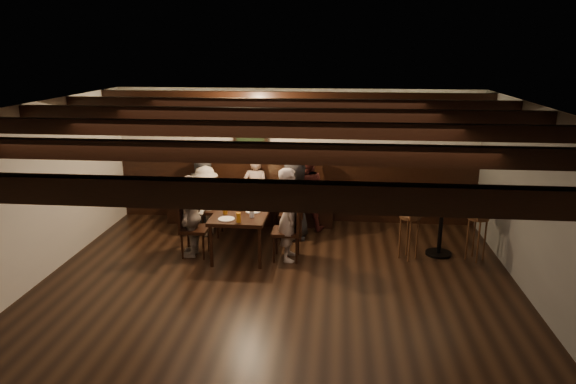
# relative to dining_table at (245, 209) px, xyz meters

# --- Properties ---
(room) EXTENTS (7.00, 7.00, 7.00)m
(room) POSITION_rel_dining_table_xyz_m (0.39, 0.16, 0.45)
(room) COLOR black
(room) RESTS_ON ground
(dining_table) EXTENTS (0.82, 1.82, 0.68)m
(dining_table) POSITION_rel_dining_table_xyz_m (0.00, 0.00, 0.00)
(dining_table) COLOR black
(dining_table) RESTS_ON floor
(chair_left_near) EXTENTS (0.42, 0.42, 0.92)m
(chair_left_near) POSITION_rel_dining_table_xyz_m (-0.72, 0.45, -0.34)
(chair_left_near) COLOR black
(chair_left_near) RESTS_ON floor
(chair_left_far) EXTENTS (0.41, 0.41, 0.89)m
(chair_left_far) POSITION_rel_dining_table_xyz_m (-0.72, -0.45, -0.35)
(chair_left_far) COLOR black
(chair_left_far) RESTS_ON floor
(chair_right_near) EXTENTS (0.40, 0.40, 0.88)m
(chair_right_near) POSITION_rel_dining_table_xyz_m (0.72, 0.45, -0.36)
(chair_right_near) COLOR black
(chair_right_near) RESTS_ON floor
(chair_right_far) EXTENTS (0.42, 0.42, 0.91)m
(chair_right_far) POSITION_rel_dining_table_xyz_m (0.72, -0.45, -0.35)
(chair_right_far) COLOR black
(chair_right_far) RESTS_ON floor
(person_bench_left) EXTENTS (0.66, 0.43, 1.34)m
(person_bench_left) POSITION_rel_dining_table_xyz_m (-0.90, 0.90, 0.05)
(person_bench_left) COLOR #2B2B2E
(person_bench_left) RESTS_ON floor
(person_bench_centre) EXTENTS (0.46, 0.30, 1.26)m
(person_bench_centre) POSITION_rel_dining_table_xyz_m (-0.00, 1.05, 0.00)
(person_bench_centre) COLOR gray
(person_bench_centre) RESTS_ON floor
(person_bench_right) EXTENTS (0.67, 0.52, 1.38)m
(person_bench_right) POSITION_rel_dining_table_xyz_m (0.90, 0.90, 0.07)
(person_bench_right) COLOR #58211E
(person_bench_right) RESTS_ON floor
(person_left_near) EXTENTS (0.44, 0.77, 1.20)m
(person_left_near) POSITION_rel_dining_table_xyz_m (-0.75, 0.45, -0.03)
(person_left_near) COLOR gray
(person_left_near) RESTS_ON floor
(person_left_far) EXTENTS (0.31, 0.74, 1.27)m
(person_left_far) POSITION_rel_dining_table_xyz_m (-0.75, -0.45, 0.01)
(person_left_far) COLOR gray
(person_left_far) RESTS_ON floor
(person_right_near) EXTENTS (0.45, 0.69, 1.41)m
(person_right_near) POSITION_rel_dining_table_xyz_m (0.75, 0.45, 0.08)
(person_right_near) COLOR black
(person_right_near) RESTS_ON floor
(person_right_far) EXTENTS (0.34, 0.52, 1.41)m
(person_right_far) POSITION_rel_dining_table_xyz_m (0.75, -0.45, 0.08)
(person_right_far) COLOR #A09088
(person_right_far) RESTS_ON floor
(pint_a) EXTENTS (0.07, 0.07, 0.14)m
(pint_a) POSITION_rel_dining_table_xyz_m (-0.28, 0.70, 0.13)
(pint_a) COLOR #BF7219
(pint_a) RESTS_ON dining_table
(pint_b) EXTENTS (0.07, 0.07, 0.14)m
(pint_b) POSITION_rel_dining_table_xyz_m (0.25, 0.65, 0.13)
(pint_b) COLOR #BF7219
(pint_b) RESTS_ON dining_table
(pint_c) EXTENTS (0.07, 0.07, 0.14)m
(pint_c) POSITION_rel_dining_table_xyz_m (-0.30, 0.10, 0.13)
(pint_c) COLOR #BF7219
(pint_c) RESTS_ON dining_table
(pint_d) EXTENTS (0.07, 0.07, 0.14)m
(pint_d) POSITION_rel_dining_table_xyz_m (0.30, 0.20, 0.13)
(pint_d) COLOR silver
(pint_d) RESTS_ON dining_table
(pint_e) EXTENTS (0.07, 0.07, 0.14)m
(pint_e) POSITION_rel_dining_table_xyz_m (-0.22, -0.45, 0.13)
(pint_e) COLOR #BF7219
(pint_e) RESTS_ON dining_table
(pint_f) EXTENTS (0.07, 0.07, 0.14)m
(pint_f) POSITION_rel_dining_table_xyz_m (0.20, -0.55, 0.13)
(pint_f) COLOR silver
(pint_f) RESTS_ON dining_table
(pint_g) EXTENTS (0.07, 0.07, 0.14)m
(pint_g) POSITION_rel_dining_table_xyz_m (0.05, -0.80, 0.13)
(pint_g) COLOR #BF7219
(pint_g) RESTS_ON dining_table
(plate_near) EXTENTS (0.24, 0.24, 0.01)m
(plate_near) POSITION_rel_dining_table_xyz_m (-0.15, -0.70, 0.06)
(plate_near) COLOR white
(plate_near) RESTS_ON dining_table
(plate_far) EXTENTS (0.24, 0.24, 0.01)m
(plate_far) POSITION_rel_dining_table_xyz_m (0.18, -0.30, 0.06)
(plate_far) COLOR white
(plate_far) RESTS_ON dining_table
(condiment_caddy) EXTENTS (0.15, 0.10, 0.12)m
(condiment_caddy) POSITION_rel_dining_table_xyz_m (0.00, -0.05, 0.12)
(condiment_caddy) COLOR black
(condiment_caddy) RESTS_ON dining_table
(candle) EXTENTS (0.05, 0.05, 0.05)m
(candle) POSITION_rel_dining_table_xyz_m (0.12, 0.30, 0.08)
(candle) COLOR beige
(candle) RESTS_ON dining_table
(high_top_table) EXTENTS (0.54, 0.54, 0.96)m
(high_top_table) POSITION_rel_dining_table_xyz_m (3.03, -0.06, 0.01)
(high_top_table) COLOR black
(high_top_table) RESTS_ON floor
(bar_stool_left) EXTENTS (0.35, 0.36, 0.98)m
(bar_stool_left) POSITION_rel_dining_table_xyz_m (2.53, -0.27, -0.26)
(bar_stool_left) COLOR #3E2213
(bar_stool_left) RESTS_ON floor
(bar_stool_right) EXTENTS (0.34, 0.35, 0.98)m
(bar_stool_right) POSITION_rel_dining_table_xyz_m (3.53, -0.22, -0.26)
(bar_stool_right) COLOR #3E2213
(bar_stool_right) RESTS_ON floor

